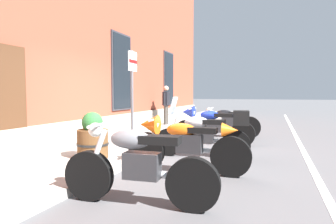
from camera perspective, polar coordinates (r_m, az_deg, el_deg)
name	(u,v)px	position (r m, az deg, el deg)	size (l,w,h in m)	color
ground_plane	(158,153)	(6.71, -1.98, -8.16)	(140.00, 140.00, 0.00)	#4C4C4F
sidewalk	(116,147)	(7.20, -10.36, -6.86)	(28.36, 2.26, 0.14)	gray
lane_stripe	(310,164)	(6.26, 26.62, -9.37)	(28.36, 0.12, 0.01)	silver
motorcycle_grey_naked	(137,166)	(3.56, -6.23, -10.68)	(0.62, 2.00, 1.01)	black
motorcycle_orange_sport	(182,141)	(4.98, 2.88, -5.91)	(0.62, 2.19, 1.00)	black
motorcycle_silver_touring	(207,132)	(6.18, 7.75, -4.06)	(0.68, 2.07, 1.31)	black
motorcycle_blue_sport	(210,124)	(7.80, 8.49, -2.32)	(0.62, 2.19, 1.05)	black
motorcycle_black_naked	(227,122)	(9.19, 11.69, -2.03)	(0.62, 2.04, 0.94)	black
pedestrian_dark_jacket	(166,103)	(11.56, -0.39, 1.82)	(0.59, 0.23, 1.57)	#38332D
parking_sign	(132,85)	(6.58, -7.16, 5.44)	(0.36, 0.07, 2.22)	#4C4C51
barrel_planter	(93,139)	(5.68, -14.87, -5.19)	(0.61, 0.61, 0.89)	brown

